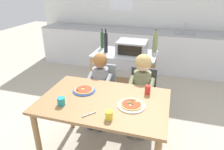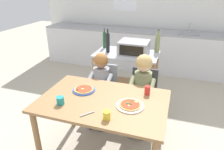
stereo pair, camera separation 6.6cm
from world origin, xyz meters
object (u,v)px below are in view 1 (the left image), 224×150
Objects in this scene: drinking_cup_teal at (61,101)px; drinking_cup_yellow at (109,115)px; bottle_squat_spirits at (106,43)px; pizza_plate_blue_rimmed at (84,90)px; bottle_dark_olive_oil at (155,42)px; dining_table at (104,108)px; toaster_oven at (132,47)px; dining_chair_left at (102,88)px; serving_spoon at (89,114)px; dining_chair_right at (142,94)px; child_in_grey_shirt at (99,81)px; drinking_cup_red at (148,90)px; kitchen_island_cart at (124,70)px; pizza_plate_white at (131,105)px; child_in_olive_shirt at (141,84)px; bottle_brown_beer at (102,40)px.

drinking_cup_yellow is at bearing -9.33° from drinking_cup_teal.
bottle_squat_spirits is 1.46× the size of pizza_plate_blue_rimmed.
bottle_dark_olive_oil is 0.27× the size of dining_table.
toaster_oven reaches higher than drinking_cup_teal.
dining_chair_left is 5.79× the size of serving_spoon.
bottle_squat_spirits is at bearing 143.84° from dining_chair_right.
bottle_dark_olive_oil is 0.35× the size of child_in_grey_shirt.
drinking_cup_red is 0.61m from drinking_cup_yellow.
bottle_dark_olive_oil reaches higher than dining_table.
drinking_cup_teal is (-0.29, -1.47, 0.23)m from kitchen_island_cart.
bottle_dark_olive_oil is 1.29× the size of pizza_plate_white.
dining_chair_right is 0.78× the size of child_in_olive_shirt.
dining_chair_left is (-0.63, -0.75, -0.53)m from bottle_dark_olive_oil.
dining_chair_right is at bearing 0.91° from dining_chair_left.
bottle_dark_olive_oil is 1.84m from drinking_cup_teal.
dining_table is (0.08, -1.26, 0.08)m from kitchen_island_cart.
dining_chair_right is at bearing 54.60° from drinking_cup_teal.
drinking_cup_teal reaches higher than serving_spoon.
drinking_cup_red is (0.12, -0.36, 0.12)m from child_in_olive_shirt.
bottle_brown_beer is 2.27× the size of serving_spoon.
drinking_cup_teal is (-0.67, -0.17, 0.03)m from pizza_plate_white.
dining_chair_right is 0.61m from child_in_grey_shirt.
toaster_oven is 1.35m from pizza_plate_white.
bottle_squat_spirits is 0.45× the size of dining_chair_right.
child_in_grey_shirt reaches higher than kitchen_island_cart.
bottle_brown_beer is 0.24× the size of dining_table.
drinking_cup_yellow is at bearing -81.78° from kitchen_island_cart.
drinking_cup_teal is 0.81× the size of drinking_cup_red.
child_in_olive_shirt reaches higher than dining_chair_left.
pizza_plate_white is at bearing -78.59° from toaster_oven.
bottle_brown_beer is 3.26× the size of drinking_cup_red.
drinking_cup_yellow is at bearing -85.75° from toaster_oven.
bottle_brown_beer reaches higher than drinking_cup_red.
bottle_dark_olive_oil is at bearing 85.87° from child_in_olive_shirt.
dining_chair_left reaches higher than dining_table.
kitchen_island_cart is at bearing 106.08° from pizza_plate_white.
serving_spoon is at bearing -75.01° from bottle_brown_beer.
kitchen_island_cart is at bearing 70.39° from dining_chair_left.
dining_chair_left is at bearing -179.09° from dining_chair_right.
drinking_cup_teal is (0.00, -1.43, -0.21)m from bottle_squat_spirits.
bottle_dark_olive_oil is 1.11m from dining_chair_left.
kitchen_island_cart is at bearing 116.04° from drinking_cup_red.
pizza_plate_white is at bearing -61.34° from bottle_brown_beer.
kitchen_island_cart is 1.59m from drinking_cup_yellow.
bottle_dark_olive_oil reaches higher than serving_spoon.
pizza_plate_white is (0.27, -1.32, -0.18)m from toaster_oven.
drinking_cup_red is at bearing 64.11° from drinking_cup_yellow.
drinking_cup_yellow is at bearing -63.28° from dining_table.
toaster_oven is at bearing 87.25° from serving_spoon.
drinking_cup_red reaches higher than dining_chair_right.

